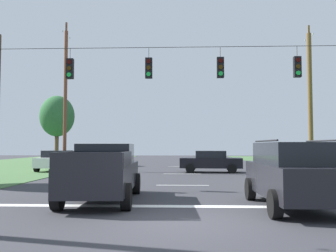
{
  "coord_description": "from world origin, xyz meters",
  "views": [
    {
      "loc": [
        -0.01,
        -9.12,
        1.89
      ],
      "look_at": [
        -0.66,
        7.81,
        2.8
      ],
      "focal_mm": 38.86,
      "sensor_mm": 36.0,
      "label": 1
    }
  ],
  "objects_px": {
    "distant_car_far_parked": "(324,159)",
    "utility_pole_near_left": "(65,97)",
    "suv_black": "(293,173)",
    "tree_roadside_left": "(57,116)",
    "distant_car_oncoming": "(211,161)",
    "distant_car_crossing_white": "(57,160)",
    "pickup_truck": "(103,172)",
    "overhead_signal_span": "(182,100)",
    "utility_pole_mid_right": "(310,100)"
  },
  "relations": [
    {
      "from": "suv_black",
      "to": "utility_pole_mid_right",
      "type": "relative_size",
      "value": 0.45
    },
    {
      "from": "distant_car_far_parked",
      "to": "pickup_truck",
      "type": "bearing_deg",
      "value": -128.98
    },
    {
      "from": "distant_car_crossing_white",
      "to": "utility_pole_mid_right",
      "type": "distance_m",
      "value": 19.07
    },
    {
      "from": "distant_car_crossing_white",
      "to": "utility_pole_near_left",
      "type": "bearing_deg",
      "value": 35.44
    },
    {
      "from": "suv_black",
      "to": "pickup_truck",
      "type": "bearing_deg",
      "value": 167.55
    },
    {
      "from": "utility_pole_mid_right",
      "to": "tree_roadside_left",
      "type": "height_order",
      "value": "utility_pole_mid_right"
    },
    {
      "from": "pickup_truck",
      "to": "distant_car_crossing_white",
      "type": "relative_size",
      "value": 1.24
    },
    {
      "from": "distant_car_crossing_white",
      "to": "distant_car_far_parked",
      "type": "distance_m",
      "value": 21.12
    },
    {
      "from": "distant_car_crossing_white",
      "to": "distant_car_oncoming",
      "type": "relative_size",
      "value": 1.0
    },
    {
      "from": "overhead_signal_span",
      "to": "distant_car_oncoming",
      "type": "distance_m",
      "value": 9.99
    },
    {
      "from": "overhead_signal_span",
      "to": "distant_car_oncoming",
      "type": "xyz_separation_m",
      "value": [
        2.06,
        9.24,
        -3.17
      ]
    },
    {
      "from": "distant_car_oncoming",
      "to": "utility_pole_mid_right",
      "type": "height_order",
      "value": "utility_pole_mid_right"
    },
    {
      "from": "suv_black",
      "to": "tree_roadside_left",
      "type": "bearing_deg",
      "value": 123.33
    },
    {
      "from": "distant_car_far_parked",
      "to": "distant_car_oncoming",
      "type": "bearing_deg",
      "value": -155.8
    },
    {
      "from": "distant_car_far_parked",
      "to": "utility_pole_near_left",
      "type": "height_order",
      "value": "utility_pole_near_left"
    },
    {
      "from": "suv_black",
      "to": "distant_car_far_parked",
      "type": "height_order",
      "value": "suv_black"
    },
    {
      "from": "utility_pole_mid_right",
      "to": "utility_pole_near_left",
      "type": "relative_size",
      "value": 0.94
    },
    {
      "from": "distant_car_far_parked",
      "to": "tree_roadside_left",
      "type": "height_order",
      "value": "tree_roadside_left"
    },
    {
      "from": "overhead_signal_span",
      "to": "tree_roadside_left",
      "type": "bearing_deg",
      "value": 123.82
    },
    {
      "from": "pickup_truck",
      "to": "suv_black",
      "type": "height_order",
      "value": "suv_black"
    },
    {
      "from": "pickup_truck",
      "to": "utility_pole_mid_right",
      "type": "height_order",
      "value": "utility_pole_mid_right"
    },
    {
      "from": "suv_black",
      "to": "tree_roadside_left",
      "type": "xyz_separation_m",
      "value": [
        -15.46,
        23.51,
        3.64
      ]
    },
    {
      "from": "utility_pole_mid_right",
      "to": "distant_car_crossing_white",
      "type": "bearing_deg",
      "value": 178.94
    },
    {
      "from": "suv_black",
      "to": "utility_pole_near_left",
      "type": "bearing_deg",
      "value": 127.45
    },
    {
      "from": "distant_car_oncoming",
      "to": "overhead_signal_span",
      "type": "bearing_deg",
      "value": -102.58
    },
    {
      "from": "suv_black",
      "to": "distant_car_far_parked",
      "type": "distance_m",
      "value": 20.69
    },
    {
      "from": "overhead_signal_span",
      "to": "utility_pole_mid_right",
      "type": "xyz_separation_m",
      "value": [
        9.29,
        9.84,
        1.2
      ]
    },
    {
      "from": "distant_car_oncoming",
      "to": "tree_roadside_left",
      "type": "distance_m",
      "value": 17.12
    },
    {
      "from": "pickup_truck",
      "to": "distant_car_crossing_white",
      "type": "xyz_separation_m",
      "value": [
        -6.57,
        14.31,
        -0.18
      ]
    },
    {
      "from": "overhead_signal_span",
      "to": "tree_roadside_left",
      "type": "height_order",
      "value": "overhead_signal_span"
    },
    {
      "from": "suv_black",
      "to": "distant_car_crossing_white",
      "type": "distance_m",
      "value": 20.12
    },
    {
      "from": "distant_car_oncoming",
      "to": "distant_car_crossing_white",
      "type": "bearing_deg",
      "value": 175.27
    },
    {
      "from": "tree_roadside_left",
      "to": "pickup_truck",
      "type": "bearing_deg",
      "value": -67.05
    },
    {
      "from": "overhead_signal_span",
      "to": "distant_car_oncoming",
      "type": "height_order",
      "value": "overhead_signal_span"
    },
    {
      "from": "distant_car_crossing_white",
      "to": "utility_pole_near_left",
      "type": "height_order",
      "value": "utility_pole_near_left"
    },
    {
      "from": "utility_pole_mid_right",
      "to": "suv_black",
      "type": "bearing_deg",
      "value": -111.12
    },
    {
      "from": "suv_black",
      "to": "distant_car_oncoming",
      "type": "relative_size",
      "value": 1.09
    },
    {
      "from": "overhead_signal_span",
      "to": "suv_black",
      "type": "xyz_separation_m",
      "value": [
        3.37,
        -5.47,
        -2.9
      ]
    },
    {
      "from": "distant_car_oncoming",
      "to": "distant_car_far_parked",
      "type": "height_order",
      "value": "same"
    },
    {
      "from": "pickup_truck",
      "to": "tree_roadside_left",
      "type": "bearing_deg",
      "value": 112.95
    },
    {
      "from": "pickup_truck",
      "to": "distant_car_oncoming",
      "type": "bearing_deg",
      "value": 70.4
    },
    {
      "from": "distant_car_oncoming",
      "to": "tree_roadside_left",
      "type": "bearing_deg",
      "value": 148.13
    },
    {
      "from": "pickup_truck",
      "to": "distant_car_crossing_white",
      "type": "distance_m",
      "value": 15.75
    },
    {
      "from": "overhead_signal_span",
      "to": "suv_black",
      "type": "height_order",
      "value": "overhead_signal_span"
    },
    {
      "from": "distant_car_crossing_white",
      "to": "utility_pole_mid_right",
      "type": "height_order",
      "value": "utility_pole_mid_right"
    },
    {
      "from": "overhead_signal_span",
      "to": "suv_black",
      "type": "relative_size",
      "value": 3.66
    },
    {
      "from": "distant_car_crossing_white",
      "to": "tree_roadside_left",
      "type": "xyz_separation_m",
      "value": [
        -2.82,
        7.86,
        3.91
      ]
    },
    {
      "from": "overhead_signal_span",
      "to": "tree_roadside_left",
      "type": "distance_m",
      "value": 21.73
    },
    {
      "from": "distant_car_crossing_white",
      "to": "utility_pole_near_left",
      "type": "distance_m",
      "value": 4.78
    },
    {
      "from": "distant_car_far_parked",
      "to": "utility_pole_mid_right",
      "type": "distance_m",
      "value": 6.16
    }
  ]
}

